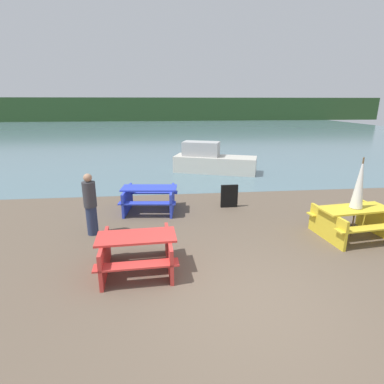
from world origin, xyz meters
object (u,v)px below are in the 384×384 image
Objects in this scene: picnic_table_red at (137,250)px; picnic_table_blue at (150,197)px; boat at (212,161)px; umbrella_white at (360,183)px; person at (90,205)px; picnic_table_yellow at (354,219)px; signboard at (229,196)px.

picnic_table_red is 0.89× the size of picnic_table_blue.
boat is (3.01, 8.64, 0.09)m from picnic_table_red.
picnic_table_blue is 5.92m from boat.
umbrella_white is at bearing -25.24° from picnic_table_blue.
boat is 8.02m from person.
person is (-1.28, 1.88, 0.36)m from picnic_table_red.
picnic_table_blue is 1.13× the size of person.
picnic_table_red is at bearing -92.48° from picnic_table_blue.
picnic_table_red is 3.47m from picnic_table_blue.
picnic_table_blue is at bearing 48.07° from person.
picnic_table_red is at bearing -89.30° from boat.
picnic_table_yellow reaches higher than picnic_table_red.
person is 4.33m from signboard.
umbrella_white is (5.32, 1.03, 0.95)m from picnic_table_red.
picnic_table_red is 5.41m from picnic_table_yellow.
person is at bearing 124.25° from picnic_table_red.
picnic_table_blue is at bearing 87.52° from picnic_table_red.
signboard is (-2.61, 2.51, -1.03)m from umbrella_white.
boat is (-2.30, 7.61, -0.86)m from umbrella_white.
picnic_table_yellow is 1.18× the size of person.
picnic_table_yellow is 0.93m from umbrella_white.
picnic_table_red is at bearing -55.75° from person.
signboard is (-0.31, -5.10, -0.17)m from boat.
picnic_table_red is 0.85× the size of picnic_table_yellow.
signboard is (3.98, 1.66, -0.44)m from person.
person is at bearing -131.93° from picnic_table_blue.
umbrella_white is at bearing 10.96° from picnic_table_red.
boat is at bearing 70.77° from picnic_table_red.
picnic_table_yellow is 6.66m from person.
picnic_table_blue is 2.55m from signboard.
signboard is at bearing 136.20° from picnic_table_yellow.
picnic_table_red is at bearing -169.04° from picnic_table_yellow.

